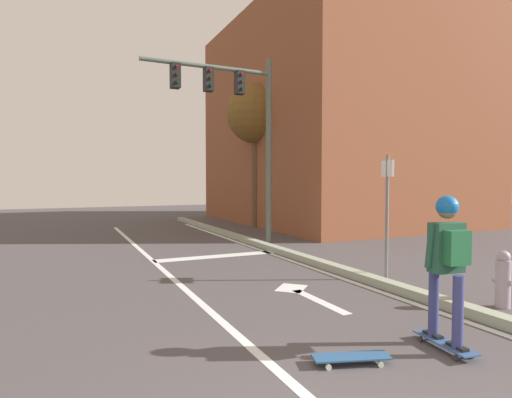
# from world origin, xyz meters

# --- Properties ---
(lane_line_center) EXTENTS (0.12, 20.00, 0.01)m
(lane_line_center) POSITION_xyz_m (0.36, 6.00, 0.00)
(lane_line_center) COLOR silver
(lane_line_center) RESTS_ON ground
(lane_line_curbside) EXTENTS (0.12, 20.00, 0.01)m
(lane_line_curbside) POSITION_xyz_m (3.23, 6.00, 0.00)
(lane_line_curbside) COLOR silver
(lane_line_curbside) RESTS_ON ground
(stop_bar) EXTENTS (3.02, 0.40, 0.01)m
(stop_bar) POSITION_xyz_m (1.87, 8.38, 0.00)
(stop_bar) COLOR silver
(stop_bar) RESTS_ON ground
(lane_arrow_stem) EXTENTS (0.16, 1.40, 0.01)m
(lane_arrow_stem) POSITION_xyz_m (2.02, 4.16, 0.00)
(lane_arrow_stem) COLOR silver
(lane_arrow_stem) RESTS_ON ground
(lane_arrow_head) EXTENTS (0.71, 0.71, 0.01)m
(lane_arrow_head) POSITION_xyz_m (2.02, 5.01, 0.00)
(lane_arrow_head) COLOR silver
(lane_arrow_head) RESTS_ON ground
(curb_strip) EXTENTS (0.24, 24.00, 0.14)m
(curb_strip) POSITION_xyz_m (3.48, 6.00, 0.07)
(curb_strip) COLOR #96A08C
(curb_strip) RESTS_ON ground
(skateboard) EXTENTS (0.31, 0.80, 0.09)m
(skateboard) POSITION_xyz_m (2.23, 2.07, 0.07)
(skateboard) COLOR #2F4F83
(skateboard) RESTS_ON ground
(skater) EXTENTS (0.44, 0.60, 1.58)m
(skater) POSITION_xyz_m (2.23, 2.05, 1.07)
(skater) COLOR navy
(skater) RESTS_ON skateboard
(spare_skateboard) EXTENTS (0.80, 0.45, 0.08)m
(spare_skateboard) POSITION_xyz_m (1.09, 2.20, 0.07)
(spare_skateboard) COLOR #285382
(spare_skateboard) RESTS_ON ground
(traffic_signal_mast) EXTENTS (3.76, 0.34, 5.38)m
(traffic_signal_mast) POSITION_xyz_m (2.98, 9.88, 3.83)
(traffic_signal_mast) COLOR #546154
(traffic_signal_mast) RESTS_ON ground
(street_sign_post) EXTENTS (0.16, 0.43, 2.30)m
(street_sign_post) POSITION_xyz_m (3.92, 4.82, 1.50)
(street_sign_post) COLOR slate
(street_sign_post) RESTS_ON ground
(fire_hydrant) EXTENTS (0.20, 0.30, 0.82)m
(fire_hydrant) POSITION_xyz_m (4.23, 2.79, 0.41)
(fire_hydrant) COLOR #A292A4
(fire_hydrant) RESTS_ON ground
(roadside_tree) EXTENTS (2.31, 2.31, 5.59)m
(roadside_tree) POSITION_xyz_m (5.41, 13.73, 4.36)
(roadside_tree) COLOR brown
(roadside_tree) RESTS_ON ground
(building_block) EXTENTS (8.60, 10.79, 8.84)m
(building_block) POSITION_xyz_m (9.67, 14.52, 4.42)
(building_block) COLOR brown
(building_block) RESTS_ON ground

